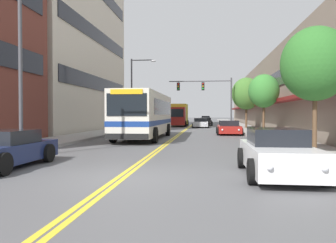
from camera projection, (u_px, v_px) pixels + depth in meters
ground_plane at (189, 127)px, 46.07m from camera, size 240.00×240.00×0.00m
sidewalk_left at (140, 126)px, 46.90m from camera, size 3.20×106.00×0.17m
sidewalk_right at (241, 126)px, 45.24m from camera, size 3.20×106.00×0.17m
centre_line at (189, 127)px, 46.07m from camera, size 0.34×106.00×0.01m
storefront_row_right at (285, 97)px, 44.46m from camera, size 9.10×68.00×8.16m
city_bus at (145, 113)px, 24.11m from camera, size 2.93×11.33×3.26m
car_slate_blue_parked_left_near at (155, 123)px, 43.30m from camera, size 2.02×4.26×1.33m
car_navy_parked_left_mid at (5, 150)px, 10.97m from camera, size 1.96×4.53×1.25m
car_white_parked_right_foreground at (277, 154)px, 9.52m from camera, size 1.97×4.31×1.37m
car_red_parked_right_mid at (229, 128)px, 28.73m from camera, size 2.16×4.36×1.23m
car_dark_grey_moving_lead at (206, 120)px, 65.08m from camera, size 2.07×4.61×1.40m
car_charcoal_moving_second at (206, 122)px, 51.90m from camera, size 2.11×4.76×1.23m
car_silver_moving_third at (201, 123)px, 43.36m from camera, size 2.18×4.33×1.26m
box_truck at (179, 115)px, 48.21m from camera, size 2.64×7.30×3.26m
traffic_signal_mast at (209, 92)px, 37.74m from camera, size 7.25×0.38×5.95m
street_lamp_left_near at (27, 51)px, 13.54m from camera, size 2.18×0.28×7.39m
street_lamp_left_far at (135, 88)px, 33.70m from camera, size 2.65×0.28×7.48m
street_tree_right_near at (315, 64)px, 12.93m from camera, size 2.67×2.67×5.09m
street_tree_right_mid at (264, 91)px, 26.30m from camera, size 2.45×2.45×4.83m
street_tree_right_far at (246, 94)px, 38.66m from camera, size 3.44×3.44×5.94m
fire_hydrant at (281, 139)px, 15.71m from camera, size 0.34×0.26×0.90m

